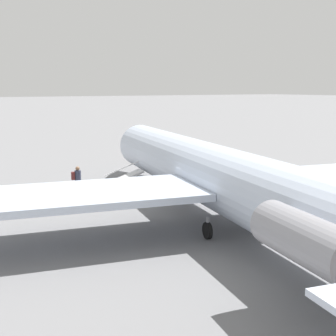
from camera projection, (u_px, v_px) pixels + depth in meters
ground_plane at (211, 221)px, 21.98m from camera, size 600.00×600.00×0.00m
airplane_main at (221, 178)px, 20.68m from camera, size 30.54×23.33×7.44m
boarding_stairs at (98, 188)px, 27.26m from camera, size 1.87×4.14×1.80m
passenger at (77, 179)px, 26.72m from camera, size 0.40×0.56×1.74m
traffic_cone_near_stairs at (30, 191)px, 27.18m from camera, size 0.47×0.47×0.51m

